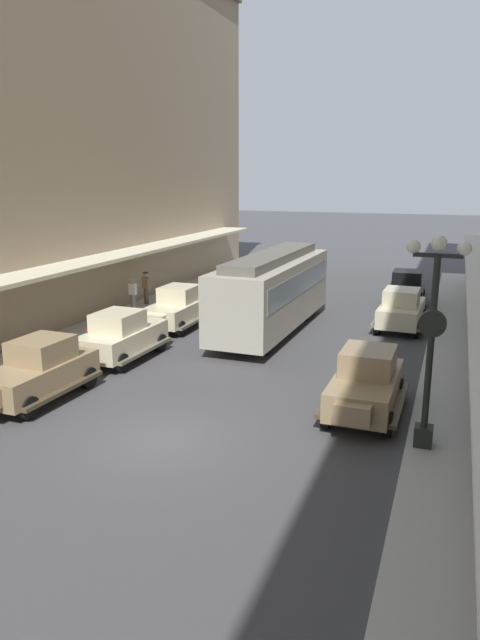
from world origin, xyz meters
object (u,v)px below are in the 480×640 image
object	(u,v)px
pedestrian_0	(146,288)
pedestrian_1	(133,295)
parked_car_2	(122,334)
fire_hydrant	(90,336)
parked_car_6	(366,381)
lamp_post_with_clock	(432,334)
parked_car_5	(406,288)
streetcar	(272,289)
parked_car_0	(401,308)
parked_car_1	(38,369)
parked_car_4	(177,307)

from	to	relation	value
pedestrian_0	pedestrian_1	xyz separation A→B (m)	(0.26, -1.76, -0.02)
parked_car_2	fire_hydrant	world-z (taller)	parked_car_2
parked_car_6	fire_hydrant	bearing A→B (deg)	166.78
parked_car_6	lamp_post_with_clock	xyz separation A→B (m)	(1.72, -1.95, 2.04)
pedestrian_0	pedestrian_1	world-z (taller)	pedestrian_0
parked_car_2	fire_hydrant	bearing A→B (deg)	162.17
parked_car_5	streetcar	world-z (taller)	streetcar
parked_car_0	parked_car_1	world-z (taller)	same
streetcar	lamp_post_with_clock	bearing A→B (deg)	-54.49
parked_car_4	pedestrian_0	size ratio (longest dim) A/B	2.55
parked_car_2	streetcar	bearing A→B (deg)	54.96
parked_car_0	streetcar	size ratio (longest dim) A/B	0.45
parked_car_1	parked_car_6	world-z (taller)	same
parked_car_2	pedestrian_1	world-z (taller)	parked_car_2
parked_car_2	pedestrian_1	bearing A→B (deg)	117.30
parked_car_1	lamp_post_with_clock	world-z (taller)	lamp_post_with_clock
parked_car_2	parked_car_0	bearing A→B (deg)	41.38
parked_car_1	pedestrian_0	size ratio (longest dim) A/B	2.57
parked_car_6	streetcar	world-z (taller)	streetcar
pedestrian_0	parked_car_6	bearing A→B (deg)	-38.63
fire_hydrant	parked_car_2	bearing A→B (deg)	-17.83
pedestrian_1	parked_car_0	bearing A→B (deg)	7.62
parked_car_5	pedestrian_0	distance (m)	13.55
parked_car_5	pedestrian_1	distance (m)	14.05
parked_car_6	pedestrian_0	distance (m)	16.40
lamp_post_with_clock	streetcar	bearing A→B (deg)	125.51
parked_car_6	streetcar	distance (m)	9.37
parked_car_1	pedestrian_1	bearing A→B (deg)	105.94
lamp_post_with_clock	fire_hydrant	xyz separation A→B (m)	(-12.75, 4.54, -2.42)
parked_car_4	parked_car_5	size ratio (longest dim) A/B	0.99
parked_car_0	parked_car_4	distance (m)	9.96
fire_hydrant	pedestrian_0	world-z (taller)	pedestrian_0
parked_car_4	parked_car_0	bearing A→B (deg)	18.67
parked_car_4	pedestrian_1	bearing A→B (deg)	154.53
parked_car_4	parked_car_5	world-z (taller)	same
fire_hydrant	pedestrian_1	bearing A→B (deg)	104.45
parked_car_6	lamp_post_with_clock	bearing A→B (deg)	-48.61
parked_car_6	pedestrian_1	xyz separation A→B (m)	(-12.55, 8.47, 0.05)
parked_car_1	parked_car_6	distance (m)	9.75
lamp_post_with_clock	pedestrian_1	bearing A→B (deg)	143.86
parked_car_5	streetcar	size ratio (longest dim) A/B	0.45
parked_car_0	parked_car_2	world-z (taller)	same
parked_car_0	parked_car_4	size ratio (longest dim) A/B	1.01
parked_car_5	pedestrian_0	world-z (taller)	parked_car_5
parked_car_2	lamp_post_with_clock	size ratio (longest dim) A/B	0.83
parked_car_0	fire_hydrant	xyz separation A→B (m)	(-11.08, -7.56, -0.38)
parked_car_0	parked_car_5	xyz separation A→B (m)	(-0.21, 4.95, 0.00)
parked_car_6	pedestrian_1	size ratio (longest dim) A/B	2.60
parked_car_2	pedestrian_0	bearing A→B (deg)	113.61
parked_car_5	lamp_post_with_clock	distance (m)	17.28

